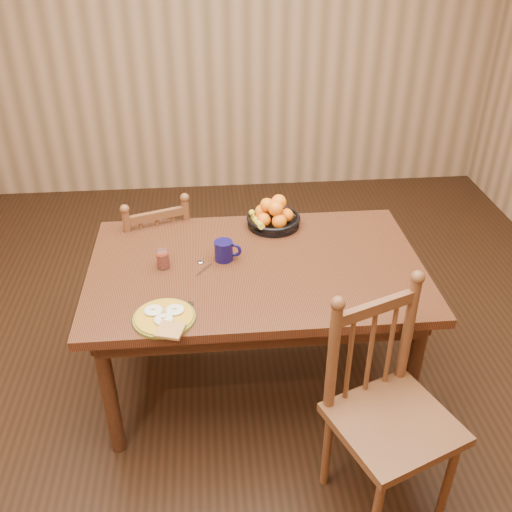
{
  "coord_description": "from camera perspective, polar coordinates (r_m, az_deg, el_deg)",
  "views": [
    {
      "loc": [
        -0.21,
        -2.28,
        2.25
      ],
      "look_at": [
        0.0,
        0.0,
        0.8
      ],
      "focal_mm": 40.0,
      "sensor_mm": 36.0,
      "label": 1
    }
  ],
  "objects": [
    {
      "name": "dining_table",
      "position": [
        2.79,
        -0.0,
        -2.34
      ],
      "size": [
        1.6,
        1.0,
        0.75
      ],
      "color": "black",
      "rests_on": "ground"
    },
    {
      "name": "chair_far",
      "position": [
        3.4,
        -9.95,
        -0.63
      ],
      "size": [
        0.5,
        0.49,
        0.88
      ],
      "rotation": [
        0.0,
        0.0,
        3.47
      ],
      "color": "#4C2F16",
      "rests_on": "ground"
    },
    {
      "name": "fruit_bowl",
      "position": [
        3.05,
        1.72,
        4.02
      ],
      "size": [
        0.29,
        0.29,
        0.17
      ],
      "color": "black",
      "rests_on": "dining_table"
    },
    {
      "name": "fork",
      "position": [
        2.45,
        -6.81,
        -5.67
      ],
      "size": [
        0.05,
        0.18,
        0.0
      ],
      "rotation": [
        0.0,
        0.0,
        -0.23
      ],
      "color": "silver",
      "rests_on": "dining_table"
    },
    {
      "name": "chair_near",
      "position": [
        2.45,
        13.03,
        -15.02
      ],
      "size": [
        0.58,
        0.57,
        1.0
      ],
      "rotation": [
        0.0,
        0.0,
        0.38
      ],
      "color": "#4C2F16",
      "rests_on": "ground"
    },
    {
      "name": "room",
      "position": [
        2.47,
        -0.0,
        10.87
      ],
      "size": [
        4.52,
        5.02,
        2.72
      ],
      "color": "black",
      "rests_on": "ground"
    },
    {
      "name": "juice_glass",
      "position": [
        2.74,
        -9.29,
        -0.36
      ],
      "size": [
        0.06,
        0.06,
        0.09
      ],
      "color": "silver",
      "rests_on": "dining_table"
    },
    {
      "name": "spoon",
      "position": [
        2.75,
        -5.47,
        -0.79
      ],
      "size": [
        0.08,
        0.15,
        0.01
      ],
      "rotation": [
        0.0,
        0.0,
        -0.6
      ],
      "color": "silver",
      "rests_on": "dining_table"
    },
    {
      "name": "coffee_mug",
      "position": [
        2.76,
        -3.16,
        0.56
      ],
      "size": [
        0.13,
        0.09,
        0.1
      ],
      "color": "#0E0A37",
      "rests_on": "dining_table"
    },
    {
      "name": "breakfast_plate",
      "position": [
        2.42,
        -9.13,
        -6.1
      ],
      "size": [
        0.26,
        0.3,
        0.04
      ],
      "color": "#59601E",
      "rests_on": "dining_table"
    }
  ]
}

